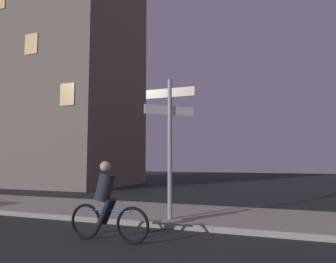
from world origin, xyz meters
name	(u,v)px	position (x,y,z in m)	size (l,w,h in m)	color
sidewalk_kerb	(197,216)	(0.00, 7.16, 0.07)	(40.00, 3.19, 0.14)	gray
signpost	(170,135)	(-0.41, 6.09, 2.28)	(1.36, 1.03, 3.61)	gray
cyclist	(107,204)	(-1.04, 4.08, 0.75)	(1.82, 0.33, 1.61)	black
building_left_block	(57,28)	(-12.35, 15.54, 10.86)	(10.47, 7.18, 21.72)	#6B6056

